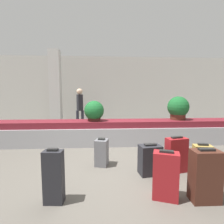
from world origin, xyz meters
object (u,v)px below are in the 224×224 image
Objects in this scene: suitcase_2 at (205,176)px; suitcase_6 at (102,152)px; suitcase_3 at (166,176)px; suitcase_1 at (54,177)px; potted_plant_1 at (178,108)px; potted_plant_0 at (94,111)px; suitcase_7 at (176,155)px; suitcase_5 at (202,166)px; suitcase_0 at (150,160)px; traveler_0 at (80,106)px; pillar at (56,90)px.

suitcase_6 is at bearing 138.35° from suitcase_2.
suitcase_3 is (-0.51, 0.09, -0.02)m from suitcase_2.
suitcase_1 is 1.07× the size of potted_plant_1.
potted_plant_0 reaches higher than suitcase_6.
suitcase_5 is at bearing -85.35° from suitcase_7.
suitcase_0 is 0.76× the size of suitcase_2.
suitcase_6 is at bearing 144.70° from suitcase_0.
traveler_0 is (-3.16, 1.83, -0.04)m from potted_plant_1.
suitcase_5 is at bearing 11.23° from suitcase_1.
suitcase_7 is 0.96× the size of potted_plant_1.
suitcase_3 is at bearing -39.46° from suitcase_6.
suitcase_6 is at bearing 66.01° from suitcase_1.
suitcase_3 reaches higher than suitcase_6.
suitcase_3 is 1.00× the size of suitcase_5.
suitcase_0 is 0.75m from suitcase_3.
potted_plant_0 is (-1.60, 1.92, 0.63)m from suitcase_7.
suitcase_2 is (2.04, -0.09, -0.00)m from suitcase_1.
suitcase_1 is 1.07× the size of suitcase_5.
suitcase_1 is (1.20, -4.98, -1.24)m from pillar.
potted_plant_1 reaches higher than suitcase_1.
suitcase_3 is at bearing -68.22° from potted_plant_0.
traveler_0 reaches higher than suitcase_0.
suitcase_1 is 2.23m from suitcase_5.
suitcase_2 is at bearing -104.92° from suitcase_5.
suitcase_5 reaches higher than suitcase_3.
suitcase_0 is 0.76× the size of suitcase_1.
potted_plant_1 is (0.92, 2.94, 0.67)m from suitcase_2.
potted_plant_0 is (-1.61, 2.83, 0.60)m from suitcase_2.
suitcase_7 is (-0.00, 0.90, -0.03)m from suitcase_2.
suitcase_3 is at bearing -97.37° from suitcase_0.
suitcase_3 is at bearing -147.64° from suitcase_5.
suitcase_1 is 0.45× the size of traveler_0.
traveler_0 is (-0.85, 3.48, 0.72)m from suitcase_6.
pillar is 6.15m from suitcase_2.
suitcase_5 is 2.77m from potted_plant_1.
suitcase_6 is (1.85, -3.78, -1.33)m from pillar.
suitcase_5 is at bearing -54.14° from potted_plant_0.
potted_plant_1 reaches higher than suitcase_7.
traveler_0 reaches higher than suitcase_7.
suitcase_2 is 0.91m from suitcase_7.
suitcase_6 is at bearing 151.03° from suitcase_7.
suitcase_6 is 2.94m from potted_plant_1.
potted_plant_1 is 0.42× the size of traveler_0.
pillar is 4.26× the size of suitcase_1.
suitcase_7 reaches higher than suitcase_6.
suitcase_2 is 1.06× the size of suitcase_5.
traveler_0 reaches higher than potted_plant_0.
traveler_0 is at bearing 149.98° from potted_plant_1.
suitcase_7 is at bearing -171.42° from traveler_0.
suitcase_1 is 1.08× the size of suitcase_3.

